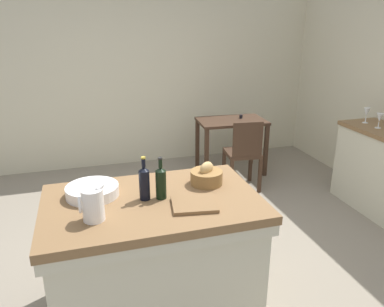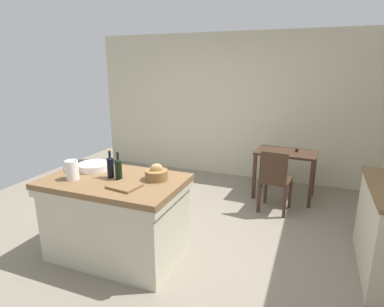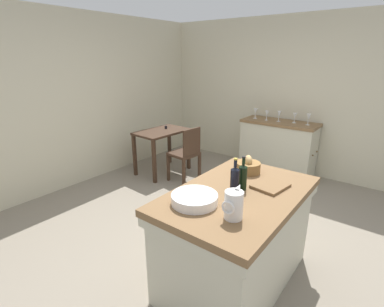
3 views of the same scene
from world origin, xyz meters
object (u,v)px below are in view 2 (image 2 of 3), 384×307
(wooden_chair, at_px, (275,179))
(bread_basket, at_px, (157,174))
(island_table, at_px, (116,214))
(pitcher, at_px, (72,170))
(writing_desk, at_px, (286,159))
(wine_bottle_amber, at_px, (110,166))
(wine_bottle_dark, at_px, (118,168))
(wash_bowl, at_px, (94,166))
(cutting_board, at_px, (124,186))

(wooden_chair, height_order, bread_basket, bread_basket)
(island_table, relative_size, pitcher, 5.96)
(writing_desk, height_order, wine_bottle_amber, wine_bottle_amber)
(wooden_chair, relative_size, wine_bottle_dark, 3.11)
(writing_desk, distance_m, wash_bowl, 2.88)
(bread_basket, bearing_deg, wash_bowl, 177.70)
(cutting_board, bearing_deg, pitcher, 179.70)
(wash_bowl, bearing_deg, writing_desk, 48.37)
(pitcher, bearing_deg, writing_desk, 52.40)
(island_table, xyz_separation_m, wine_bottle_amber, (-0.05, 0.02, 0.53))
(island_table, height_order, bread_basket, bread_basket)
(wooden_chair, xyz_separation_m, wine_bottle_amber, (-1.49, -1.70, 0.52))
(wooden_chair, height_order, wine_bottle_amber, wine_bottle_amber)
(writing_desk, relative_size, cutting_board, 3.27)
(island_table, relative_size, wash_bowl, 4.06)
(wooden_chair, xyz_separation_m, bread_basket, (-1.02, -1.58, 0.45))
(wash_bowl, height_order, wine_bottle_dark, wine_bottle_dark)
(pitcher, bearing_deg, island_table, 23.50)
(island_table, xyz_separation_m, bread_basket, (0.43, 0.14, 0.47))
(bread_basket, xyz_separation_m, cutting_board, (-0.19, -0.31, -0.05))
(wash_bowl, height_order, cutting_board, wash_bowl)
(wooden_chair, distance_m, bread_basket, 1.93)
(wash_bowl, xyz_separation_m, bread_basket, (0.81, -0.03, 0.02))
(wine_bottle_amber, bearing_deg, writing_desk, 55.63)
(pitcher, height_order, wine_bottle_dark, wine_bottle_dark)
(island_table, relative_size, wine_bottle_dark, 4.96)
(wooden_chair, relative_size, wash_bowl, 2.55)
(pitcher, xyz_separation_m, cutting_board, (0.63, -0.00, -0.09))
(pitcher, bearing_deg, cutting_board, -0.30)
(wash_bowl, bearing_deg, bread_basket, -2.30)
(writing_desk, xyz_separation_m, wooden_chair, (-0.07, -0.60, -0.13))
(wash_bowl, bearing_deg, cutting_board, -28.83)
(wooden_chair, distance_m, pitcher, 2.68)
(wash_bowl, height_order, bread_basket, bread_basket)
(writing_desk, relative_size, pitcher, 3.83)
(bread_basket, distance_m, wine_bottle_dark, 0.39)
(wash_bowl, relative_size, wine_bottle_amber, 1.18)
(writing_desk, relative_size, wine_bottle_dark, 3.19)
(bread_basket, xyz_separation_m, wine_bottle_dark, (-0.37, -0.14, 0.06))
(bread_basket, relative_size, cutting_board, 0.83)
(wine_bottle_dark, bearing_deg, bread_basket, 20.28)
(island_table, distance_m, writing_desk, 2.77)
(pitcher, relative_size, wine_bottle_amber, 0.80)
(writing_desk, xyz_separation_m, bread_basket, (-1.09, -2.17, 0.32))
(writing_desk, distance_m, pitcher, 3.15)
(pitcher, height_order, bread_basket, pitcher)
(writing_desk, distance_m, wooden_chair, 0.61)
(wine_bottle_dark, relative_size, wine_bottle_amber, 0.96)
(wine_bottle_amber, bearing_deg, pitcher, -151.30)
(wooden_chair, height_order, wine_bottle_dark, wine_bottle_dark)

